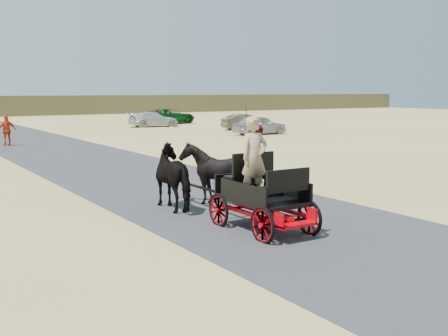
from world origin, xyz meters
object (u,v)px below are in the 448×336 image
car_a (260,125)px  car_d (169,116)px  horse_right (214,173)px  pedestrian (7,130)px  car_c (153,119)px  carriage (263,214)px  car_b (246,122)px  horse_left (177,177)px

car_a → car_d: 14.63m
horse_right → car_a: (15.19, 18.89, -0.18)m
horse_right → pedestrian: (-1.38, 19.86, 0.01)m
pedestrian → car_c: size_ratio=0.41×
carriage → car_b: (17.60, 26.35, 0.26)m
horse_right → carriage: bearing=79.6°
car_c → car_b: bearing=-139.4°
carriage → pedestrian: 22.88m
pedestrian → car_b: 18.76m
car_a → car_d: (0.35, 14.63, 0.02)m
horse_right → car_b: bearing=-126.1°
car_c → horse_left: bearing=163.5°
car_b → car_c: size_ratio=0.89×
car_a → car_d: size_ratio=0.79×
car_b → horse_right: bearing=155.5°
carriage → car_c: (13.00, 33.40, 0.25)m
horse_left → car_a: 24.95m
horse_right → car_a: horse_right is taller
car_b → car_c: car_b is taller
car_b → horse_left: bearing=153.8°
carriage → horse_right: (0.55, 3.00, 0.49)m
car_d → horse_right: bearing=145.9°
horse_left → car_a: (16.29, 18.89, -0.18)m
car_a → horse_right: bearing=140.4°
pedestrian → car_d: pedestrian is taller
carriage → horse_left: 3.09m
pedestrian → car_b: (18.43, 3.49, -0.24)m
horse_right → pedestrian: pedestrian is taller
horse_left → car_a: bearing=-130.8°
car_a → car_c: bearing=12.6°
car_a → car_b: bearing=-23.4°
horse_left → pedestrian: 19.86m
car_b → car_c: (-4.60, 7.05, -0.00)m
horse_right → pedestrian: bearing=-86.0°
carriage → car_a: size_ratio=0.61×
carriage → car_c: car_c is taller
horse_right → car_c: horse_right is taller
carriage → horse_right: 3.09m
car_a → car_b: (1.86, 4.46, -0.05)m
carriage → horse_right: bearing=79.6°
car_a → horse_left: bearing=138.5°
horse_left → car_d: horse_left is taller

